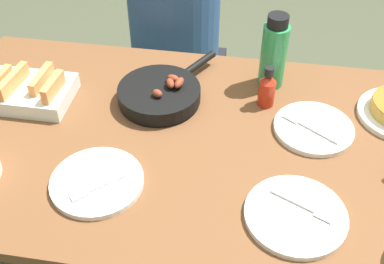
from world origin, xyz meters
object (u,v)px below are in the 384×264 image
empty_plate_near_front (296,215)px  empty_plate_far_right (313,128)px  person_figure (176,64)px  melon_tray (21,90)px  hot_sauce_bottle (267,89)px  empty_plate_far_left (97,182)px  water_bottle (274,53)px  skillet (161,94)px

empty_plate_near_front → empty_plate_far_right: 0.33m
empty_plate_near_front → person_figure: 1.09m
melon_tray → hot_sauce_bottle: bearing=7.3°
empty_plate_far_left → water_bottle: size_ratio=0.99×
skillet → hot_sauce_bottle: (0.32, 0.04, 0.03)m
empty_plate_near_front → empty_plate_far_left: (-0.50, 0.03, 0.00)m
empty_plate_far_left → person_figure: person_figure is taller
hot_sauce_bottle → skillet: bearing=-173.4°
water_bottle → hot_sauce_bottle: 0.13m
melon_tray → empty_plate_far_left: melon_tray is taller
empty_plate_far_left → hot_sauce_bottle: bearing=44.3°
empty_plate_near_front → skillet: bearing=136.8°
melon_tray → water_bottle: water_bottle is taller
melon_tray → empty_plate_far_right: (0.89, -0.01, -0.02)m
melon_tray → empty_plate_far_right: 0.89m
hot_sauce_bottle → person_figure: (-0.39, 0.52, -0.30)m
empty_plate_near_front → water_bottle: (-0.08, 0.54, 0.11)m
water_bottle → person_figure: (-0.40, 0.41, -0.36)m
hot_sauce_bottle → melon_tray: bearing=-172.7°
melon_tray → empty_plate_near_front: (0.84, -0.33, -0.02)m
empty_plate_near_front → empty_plate_far_right: size_ratio=1.08×
melon_tray → skillet: 0.43m
melon_tray → hot_sauce_bottle: size_ratio=2.32×
melon_tray → skillet: bearing=7.8°
melon_tray → empty_plate_far_right: melon_tray is taller
empty_plate_near_front → person_figure: bearing=116.9°
melon_tray → hot_sauce_bottle: hot_sauce_bottle is taller
empty_plate_far_left → water_bottle: bearing=50.6°
empty_plate_near_front → hot_sauce_bottle: bearing=102.4°
empty_plate_near_front → empty_plate_far_left: 0.51m
skillet → empty_plate_far_left: size_ratio=1.53×
empty_plate_far_right → hot_sauce_bottle: bearing=144.9°
person_figure → water_bottle: bearing=-45.9°
empty_plate_far_left → skillet: bearing=76.1°
empty_plate_far_right → person_figure: bearing=130.5°
person_figure → empty_plate_near_front: bearing=-63.1°
empty_plate_far_left → hot_sauce_bottle: hot_sauce_bottle is taller
water_bottle → person_figure: bearing=134.1°
skillet → hot_sauce_bottle: hot_sauce_bottle is taller
empty_plate_far_right → person_figure: person_figure is taller
melon_tray → empty_plate_far_right: bearing=-0.4°
empty_plate_far_right → skillet: bearing=172.2°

